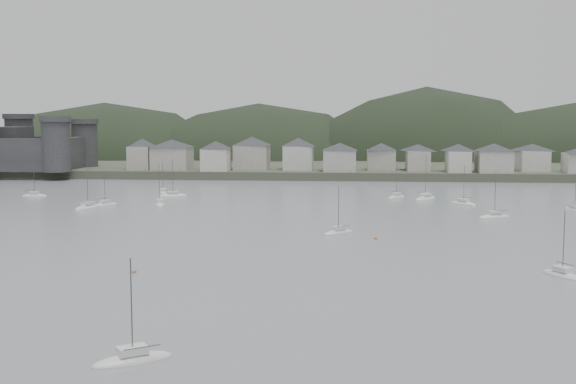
# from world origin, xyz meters

# --- Properties ---
(ground) EXTENTS (900.00, 900.00, 0.00)m
(ground) POSITION_xyz_m (0.00, 0.00, 0.00)
(ground) COLOR slate
(ground) RESTS_ON ground
(far_shore_land) EXTENTS (900.00, 250.00, 3.00)m
(far_shore_land) POSITION_xyz_m (0.00, 295.00, 1.50)
(far_shore_land) COLOR #383D2D
(far_shore_land) RESTS_ON ground
(forested_ridge) EXTENTS (851.55, 103.94, 102.57)m
(forested_ridge) POSITION_xyz_m (4.83, 269.40, -11.28)
(forested_ridge) COLOR black
(forested_ridge) RESTS_ON ground
(castle) EXTENTS (66.00, 43.00, 20.00)m
(castle) POSITION_xyz_m (-120.00, 179.80, 10.96)
(castle) COLOR #2F2F31
(castle) RESTS_ON far_shore_land
(waterfront_town) EXTENTS (451.48, 28.46, 12.92)m
(waterfront_town) POSITION_xyz_m (50.59, 183.34, 8.66)
(waterfront_town) COLOR gray
(waterfront_town) RESTS_ON far_shore_land
(moored_fleet) EXTENTS (226.20, 152.91, 13.39)m
(moored_fleet) POSITION_xyz_m (-11.56, 70.38, 0.18)
(moored_fleet) COLOR silver
(moored_fleet) RESTS_ON ground
(mooring_buoys) EXTENTS (145.53, 71.05, 0.70)m
(mooring_buoys) POSITION_xyz_m (9.68, 21.43, 0.15)
(mooring_buoys) COLOR #B86D3D
(mooring_buoys) RESTS_ON ground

